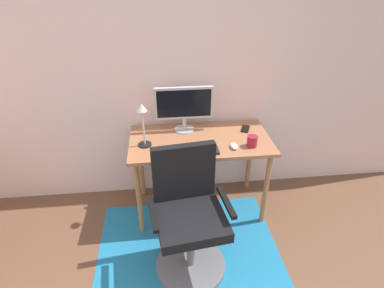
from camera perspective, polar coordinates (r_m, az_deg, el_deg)
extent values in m
cube|color=beige|center=(2.83, -6.31, 13.96)|extent=(6.00, 0.10, 2.60)
cube|color=teal|center=(2.71, -0.49, -20.09)|extent=(1.50, 1.35, 0.01)
cube|color=#A46845|center=(2.70, 1.52, 0.67)|extent=(1.23, 0.65, 0.03)
cylinder|color=#A46A3C|center=(2.69, -9.76, -9.93)|extent=(0.04, 0.04, 0.74)
cylinder|color=#A46A3C|center=(2.82, 13.47, -8.18)|extent=(0.04, 0.04, 0.74)
cylinder|color=#A46A3C|center=(3.11, -9.41, -3.67)|extent=(0.04, 0.04, 0.74)
cylinder|color=#A46A3C|center=(3.23, 10.59, -2.44)|extent=(0.04, 0.04, 0.74)
cylinder|color=#B2B2B7|center=(2.83, -1.45, 2.73)|extent=(0.18, 0.18, 0.01)
cylinder|color=#B2B2B7|center=(2.81, -1.47, 3.84)|extent=(0.04, 0.04, 0.11)
cube|color=#B7B7BC|center=(2.72, -1.52, 7.61)|extent=(0.51, 0.04, 0.29)
cube|color=black|center=(2.70, -1.49, 7.44)|extent=(0.47, 0.00, 0.25)
cube|color=black|center=(2.49, 0.03, -1.37)|extent=(0.43, 0.13, 0.02)
ellipsoid|color=white|center=(2.57, 7.77, -0.37)|extent=(0.06, 0.10, 0.03)
cylinder|color=maroon|center=(2.60, 11.04, 0.50)|extent=(0.09, 0.09, 0.10)
cube|color=black|center=(2.89, 9.84, 2.78)|extent=(0.12, 0.16, 0.01)
cylinder|color=black|center=(2.62, -8.69, -0.09)|extent=(0.11, 0.11, 0.01)
cylinder|color=beige|center=(2.54, -8.96, 2.97)|extent=(0.02, 0.02, 0.30)
cone|color=beige|center=(2.47, -9.29, 6.68)|extent=(0.09, 0.09, 0.06)
cylinder|color=slate|center=(2.63, -0.25, -21.45)|extent=(0.55, 0.55, 0.05)
cylinder|color=slate|center=(2.44, -0.27, -18.00)|extent=(0.06, 0.06, 0.43)
cube|color=black|center=(2.26, -0.28, -13.74)|extent=(0.54, 0.54, 0.08)
cube|color=black|center=(2.25, -1.54, -5.20)|extent=(0.46, 0.12, 0.45)
cube|color=black|center=(2.16, -7.25, -12.66)|extent=(0.08, 0.34, 0.03)
cube|color=black|center=(2.24, 6.35, -10.55)|extent=(0.08, 0.34, 0.03)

